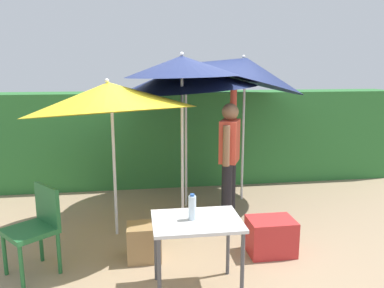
# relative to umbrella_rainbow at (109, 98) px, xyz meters

# --- Properties ---
(ground_plane) EXTENTS (24.00, 24.00, 0.00)m
(ground_plane) POSITION_rel_umbrella_rainbow_xyz_m (1.00, -0.16, -1.71)
(ground_plane) COLOR #9E8466
(hedge_row) EXTENTS (8.00, 0.70, 1.63)m
(hedge_row) POSITION_rel_umbrella_rainbow_xyz_m (1.00, 2.11, -0.90)
(hedge_row) COLOR #2D7033
(hedge_row) RESTS_ON ground_plane
(umbrella_rainbow) EXTENTS (2.05, 2.05, 2.07)m
(umbrella_rainbow) POSITION_rel_umbrella_rainbow_xyz_m (0.00, 0.00, 0.00)
(umbrella_rainbow) COLOR silver
(umbrella_rainbow) RESTS_ON ground_plane
(umbrella_orange) EXTENTS (1.42, 1.41, 2.24)m
(umbrella_orange) POSITION_rel_umbrella_rainbow_xyz_m (0.87, 0.12, 0.36)
(umbrella_orange) COLOR silver
(umbrella_orange) RESTS_ON ground_plane
(umbrella_yellow) EXTENTS (1.92, 1.90, 2.43)m
(umbrella_yellow) POSITION_rel_umbrella_rainbow_xyz_m (1.92, 1.07, 0.32)
(umbrella_yellow) COLOR silver
(umbrella_yellow) RESTS_ON ground_plane
(umbrella_navy) EXTENTS (2.03, 2.01, 2.18)m
(umbrella_navy) POSITION_rel_umbrella_rainbow_xyz_m (1.01, 0.85, 0.20)
(umbrella_navy) COLOR silver
(umbrella_navy) RESTS_ON ground_plane
(person_vendor) EXTENTS (0.35, 0.54, 1.88)m
(person_vendor) POSITION_rel_umbrella_rainbow_xyz_m (1.52, 0.26, -0.78)
(person_vendor) COLOR black
(person_vendor) RESTS_ON ground_plane
(chair_plastic) EXTENTS (0.62, 0.62, 0.89)m
(chair_plastic) POSITION_rel_umbrella_rainbow_xyz_m (-0.72, -0.78, -1.20)
(chair_plastic) COLOR #236633
(chair_plastic) RESTS_ON ground_plane
(cooler_box) EXTENTS (0.51, 0.38, 0.40)m
(cooler_box) POSITION_rel_umbrella_rainbow_xyz_m (1.76, -0.75, -1.51)
(cooler_box) COLOR red
(cooler_box) RESTS_ON ground_plane
(crate_cardboard) EXTENTS (0.36, 0.31, 0.39)m
(crate_cardboard) POSITION_rel_umbrella_rainbow_xyz_m (0.35, -0.68, -1.52)
(crate_cardboard) COLOR #9E7A4C
(crate_cardboard) RESTS_ON ground_plane
(folding_table) EXTENTS (0.80, 0.60, 0.72)m
(folding_table) POSITION_rel_umbrella_rainbow_xyz_m (0.81, -1.37, -1.08)
(folding_table) COLOR #4C4C51
(folding_table) RESTS_ON ground_plane
(bottle_water) EXTENTS (0.07, 0.07, 0.24)m
(bottle_water) POSITION_rel_umbrella_rainbow_xyz_m (0.78, -1.36, -0.88)
(bottle_water) COLOR silver
(bottle_water) RESTS_ON folding_table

